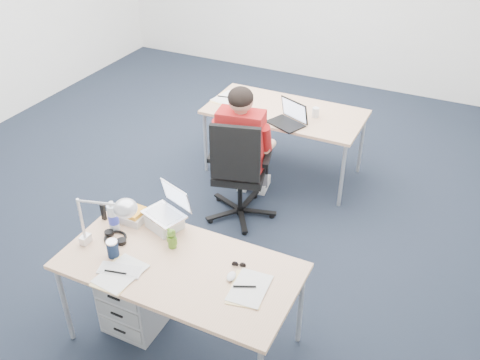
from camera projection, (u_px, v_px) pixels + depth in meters
name	position (u px, v px, depth m)	size (l,w,h in m)	color
floor	(191.00, 194.00, 5.48)	(7.00, 7.00, 0.00)	black
room	(181.00, 29.00, 4.54)	(6.02, 7.02, 2.80)	white
desk_near	(179.00, 270.00, 3.56)	(1.60, 0.80, 0.73)	tan
desk_far	(285.00, 115.00, 5.48)	(1.60, 0.80, 0.73)	tan
office_chair	(239.00, 190.00, 5.01)	(0.83, 0.83, 1.07)	black
seated_person	(245.00, 148.00, 4.97)	(0.47, 0.77, 1.31)	#AD1818
drawer_pedestal_near	(139.00, 291.00, 3.95)	(0.40, 0.50, 0.55)	#B0B2B5
drawer_pedestal_far	(237.00, 141.00, 5.86)	(0.40, 0.50, 0.55)	#B0B2B5
silver_laptop	(163.00, 210.00, 3.78)	(0.29, 0.23, 0.31)	silver
wireless_keyboard	(120.00, 270.00, 3.48)	(0.29, 0.12, 0.01)	white
computer_mouse	(231.00, 276.00, 3.41)	(0.06, 0.09, 0.03)	white
headphones	(115.00, 237.00, 3.74)	(0.21, 0.16, 0.03)	black
can_koozie	(113.00, 249.00, 3.57)	(0.08, 0.08, 0.13)	#13213D
water_bottle	(113.00, 216.00, 3.78)	(0.08, 0.08, 0.24)	silver
bear_figurine	(172.00, 238.00, 3.64)	(0.08, 0.06, 0.16)	#3B731E
book_stack	(131.00, 215.00, 3.91)	(0.22, 0.16, 0.10)	silver
cordless_phone	(103.00, 212.00, 3.90)	(0.03, 0.02, 0.13)	black
papers_left	(118.00, 274.00, 3.44)	(0.23, 0.32, 0.01)	#FFE193
papers_right	(248.00, 289.00, 3.34)	(0.22, 0.31, 0.01)	#FFE193
sunglasses	(239.00, 265.00, 3.51)	(0.10, 0.04, 0.02)	black
desk_lamp	(98.00, 220.00, 3.52)	(0.44, 0.16, 0.50)	silver
dark_laptop	(286.00, 113.00, 5.13)	(0.33, 0.32, 0.24)	black
far_cup	(316.00, 112.00, 5.32)	(0.07, 0.07, 0.10)	white
far_papers	(226.00, 98.00, 5.70)	(0.22, 0.32, 0.01)	white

